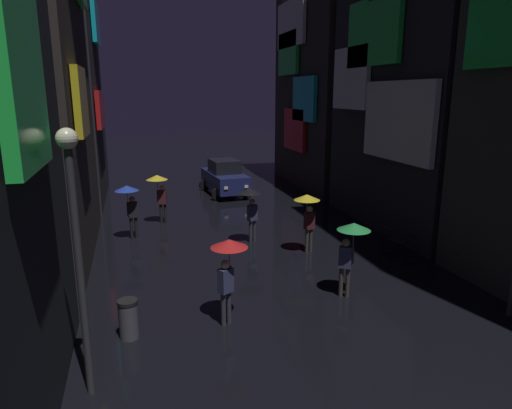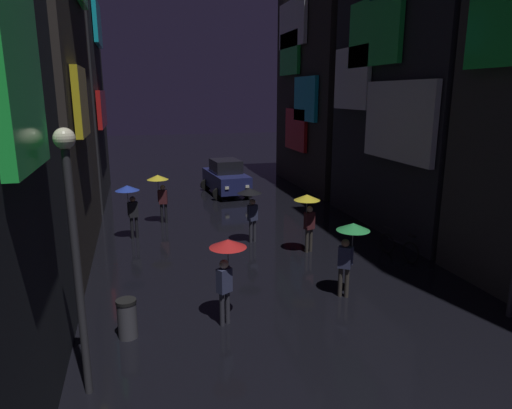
{
  "view_description": "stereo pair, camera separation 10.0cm",
  "coord_description": "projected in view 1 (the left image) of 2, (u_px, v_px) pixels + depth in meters",
  "views": [
    {
      "loc": [
        -3.98,
        -3.46,
        5.48
      ],
      "look_at": [
        0.0,
        11.17,
        1.78
      ],
      "focal_mm": 32.0,
      "sensor_mm": 36.0,
      "label": 1
    },
    {
      "loc": [
        -3.88,
        -3.48,
        5.48
      ],
      "look_at": [
        0.0,
        11.17,
        1.78
      ],
      "focal_mm": 32.0,
      "sensor_mm": 36.0,
      "label": 2
    }
  ],
  "objects": [
    {
      "name": "pedestrian_midstreet_centre_blue",
      "position": [
        129.0,
        197.0,
        17.22
      ],
      "size": [
        0.9,
        0.9,
        2.12
      ],
      "color": "black",
      "rests_on": "ground"
    },
    {
      "name": "pedestrian_foreground_right_black",
      "position": [
        250.0,
        200.0,
        16.78
      ],
      "size": [
        0.9,
        0.9,
        2.12
      ],
      "color": "#2D2D38",
      "rests_on": "ground"
    },
    {
      "name": "pedestrian_far_right_yellow",
      "position": [
        159.0,
        185.0,
        19.38
      ],
      "size": [
        0.9,
        0.9,
        2.12
      ],
      "color": "black",
      "rests_on": "ground"
    },
    {
      "name": "pedestrian_midstreet_left_yellow",
      "position": [
        308.0,
        207.0,
        15.72
      ],
      "size": [
        0.9,
        0.9,
        2.12
      ],
      "color": "#38332D",
      "rests_on": "ground"
    },
    {
      "name": "pedestrian_foreground_left_green",
      "position": [
        351.0,
        239.0,
        12.25
      ],
      "size": [
        0.9,
        0.9,
        2.12
      ],
      "color": "#38332D",
      "rests_on": "ground"
    },
    {
      "name": "building_right_far",
      "position": [
        329.0,
        81.0,
        26.83
      ],
      "size": [
        4.25,
        8.47,
        12.39
      ],
      "color": "#2D2826",
      "rests_on": "ground"
    },
    {
      "name": "building_left_mid",
      "position": [
        9.0,
        44.0,
        14.18
      ],
      "size": [
        4.25,
        8.02,
        13.94
      ],
      "color": "#2D2826",
      "rests_on": "ground"
    },
    {
      "name": "bicycle_parked_at_storefront",
      "position": [
        399.0,
        247.0,
        15.56
      ],
      "size": [
        0.46,
        1.79,
        0.96
      ],
      "color": "black",
      "rests_on": "ground"
    },
    {
      "name": "trash_bin",
      "position": [
        129.0,
        319.0,
        10.41
      ],
      "size": [
        0.46,
        0.46,
        0.93
      ],
      "color": "#3F3F47",
      "rests_on": "ground"
    },
    {
      "name": "building_right_mid",
      "position": [
        423.0,
        65.0,
        18.21
      ],
      "size": [
        4.25,
        8.27,
        13.12
      ],
      "color": "#232328",
      "rests_on": "ground"
    },
    {
      "name": "streetlamp_left_near",
      "position": [
        76.0,
        234.0,
        7.83
      ],
      "size": [
        0.36,
        0.36,
        4.94
      ],
      "color": "#2D2D33",
      "rests_on": "ground"
    },
    {
      "name": "car_distant",
      "position": [
        225.0,
        178.0,
        25.31
      ],
      "size": [
        2.5,
        4.27,
        1.92
      ],
      "color": "navy",
      "rests_on": "ground"
    },
    {
      "name": "pedestrian_near_crossing_red",
      "position": [
        228.0,
        258.0,
        10.83
      ],
      "size": [
        0.9,
        0.9,
        2.12
      ],
      "color": "#2D2D38",
      "rests_on": "ground"
    }
  ]
}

